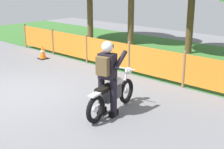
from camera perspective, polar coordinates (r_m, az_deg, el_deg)
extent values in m
cube|color=slate|center=(8.83, -16.16, -3.28)|extent=(24.00, 24.00, 0.02)
cube|color=#386B2D|center=(13.12, 8.24, 3.89)|extent=(24.00, 6.07, 0.01)
cylinder|color=olive|center=(14.49, -15.43, 6.80)|extent=(0.08, 0.08, 1.05)
cylinder|color=olive|center=(12.88, -10.67, 5.89)|extent=(0.08, 0.08, 1.05)
cylinder|color=olive|center=(11.38, -4.61, 4.67)|extent=(0.08, 0.08, 1.05)
cylinder|color=olive|center=(10.05, 3.12, 3.04)|extent=(0.08, 0.08, 1.05)
cylinder|color=olive|center=(8.96, 12.93, 0.88)|extent=(0.08, 0.08, 1.05)
cube|color=orange|center=(13.67, -13.20, 6.46)|extent=(1.90, 0.02, 0.85)
cube|color=orange|center=(12.11, -7.83, 5.42)|extent=(1.90, 0.02, 0.85)
cube|color=orange|center=(10.68, -0.98, 4.02)|extent=(1.90, 0.02, 0.85)
cube|color=orange|center=(9.47, 7.75, 2.14)|extent=(1.90, 0.02, 0.85)
cube|color=orange|center=(8.54, 18.69, -0.27)|extent=(1.90, 0.02, 0.85)
cylinder|color=brown|center=(15.42, -4.01, 10.96)|extent=(0.28, 0.28, 2.65)
cylinder|color=brown|center=(14.46, 3.47, 11.18)|extent=(0.28, 0.28, 2.96)
cylinder|color=brown|center=(13.08, 14.08, 10.40)|extent=(0.28, 0.28, 3.10)
torus|color=black|center=(7.75, 2.60, -2.98)|extent=(0.22, 0.62, 0.61)
cylinder|color=silver|center=(7.75, 2.60, -2.98)|extent=(0.08, 0.14, 0.13)
torus|color=black|center=(6.69, -3.02, -6.31)|extent=(0.22, 0.62, 0.61)
cylinder|color=silver|center=(6.69, -3.02, -6.31)|extent=(0.08, 0.14, 0.13)
cube|color=#38383D|center=(7.11, -0.20, -3.36)|extent=(0.33, 0.60, 0.30)
ellipsoid|color=#B7B7C1|center=(7.21, 0.72, -1.29)|extent=(0.32, 0.53, 0.21)
cube|color=black|center=(6.86, -1.26, -2.54)|extent=(0.31, 0.56, 0.10)
cube|color=silver|center=(6.57, -3.07, -3.64)|extent=(0.21, 0.37, 0.04)
cylinder|color=silver|center=(7.61, 2.42, -1.15)|extent=(0.09, 0.23, 0.54)
sphere|color=white|center=(7.67, 3.00, 0.71)|extent=(0.20, 0.20, 0.17)
cylinder|color=silver|center=(7.48, 2.30, 1.13)|extent=(0.57, 0.14, 0.03)
cylinder|color=silver|center=(7.04, -2.36, -5.62)|extent=(0.16, 0.53, 0.07)
cylinder|color=black|center=(7.09, -1.91, -3.82)|extent=(0.18, 0.18, 0.86)
cube|color=black|center=(7.23, -1.88, -6.56)|extent=(0.16, 0.28, 0.12)
cylinder|color=black|center=(6.93, 0.30, -4.31)|extent=(0.18, 0.18, 0.86)
cube|color=black|center=(7.08, 0.29, -7.11)|extent=(0.16, 0.28, 0.12)
cube|color=black|center=(6.79, -0.85, 1.54)|extent=(0.40, 0.30, 0.56)
cylinder|color=black|center=(7.02, -1.57, 3.09)|extent=(0.19, 0.49, 0.38)
cylinder|color=black|center=(6.79, 1.53, 2.62)|extent=(0.19, 0.49, 0.38)
sphere|color=white|center=(6.69, -0.86, 5.05)|extent=(0.29, 0.29, 0.25)
cube|color=black|center=(6.77, -0.40, 5.20)|extent=(0.18, 0.06, 0.08)
cube|color=brown|center=(6.64, -1.64, 1.53)|extent=(0.31, 0.21, 0.40)
cube|color=black|center=(12.34, -12.41, 2.87)|extent=(0.32, 0.32, 0.03)
cone|color=orange|center=(12.28, -12.49, 4.07)|extent=(0.26, 0.26, 0.50)
cylinder|color=white|center=(12.27, -12.50, 4.18)|extent=(0.15, 0.15, 0.06)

